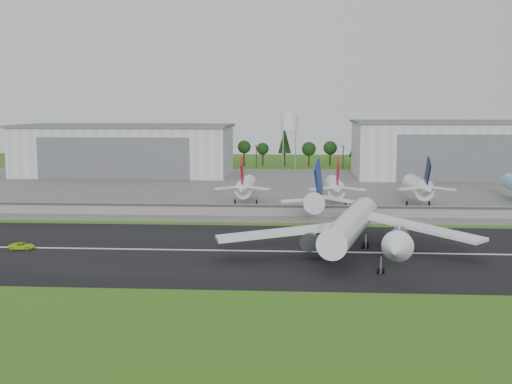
# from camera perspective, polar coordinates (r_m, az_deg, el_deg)

# --- Properties ---
(ground) EXTENTS (600.00, 600.00, 0.00)m
(ground) POSITION_cam_1_polar(r_m,az_deg,el_deg) (129.09, 4.02, -6.33)
(ground) COLOR #2A6518
(ground) RESTS_ON ground
(runway) EXTENTS (320.00, 60.00, 0.10)m
(runway) POSITION_cam_1_polar(r_m,az_deg,el_deg) (138.81, 4.01, -5.33)
(runway) COLOR black
(runway) RESTS_ON ground
(runway_centerline) EXTENTS (220.00, 1.00, 0.02)m
(runway_centerline) POSITION_cam_1_polar(r_m,az_deg,el_deg) (138.80, 4.01, -5.30)
(runway_centerline) COLOR white
(runway_centerline) RESTS_ON runway
(apron) EXTENTS (320.00, 150.00, 0.10)m
(apron) POSITION_cam_1_polar(r_m,az_deg,el_deg) (247.28, 3.91, 0.34)
(apron) COLOR slate
(apron) RESTS_ON ground
(blast_fence) EXTENTS (240.00, 0.61, 3.50)m
(blast_fence) POSITION_cam_1_polar(r_m,az_deg,el_deg) (182.66, 3.96, -1.65)
(blast_fence) COLOR gray
(blast_fence) RESTS_ON ground
(hangar_west) EXTENTS (97.00, 44.00, 23.20)m
(hangar_west) POSITION_cam_1_polar(r_m,az_deg,el_deg) (301.49, -11.51, 3.71)
(hangar_west) COLOR silver
(hangar_west) RESTS_ON ground
(hangar_east) EXTENTS (102.00, 47.00, 25.20)m
(hangar_east) POSITION_cam_1_polar(r_m,az_deg,el_deg) (300.55, 18.39, 3.65)
(hangar_east) COLOR silver
(hangar_east) RESTS_ON ground
(water_tower) EXTENTS (8.40, 8.40, 29.40)m
(water_tower) POSITION_cam_1_polar(r_m,az_deg,el_deg) (310.44, 3.00, 6.34)
(water_tower) COLOR #99999E
(water_tower) RESTS_ON ground
(utility_poles) EXTENTS (230.00, 3.00, 12.00)m
(utility_poles) POSITION_cam_1_polar(r_m,az_deg,el_deg) (326.81, 3.88, 2.08)
(utility_poles) COLOR black
(utility_poles) RESTS_ON ground
(treeline) EXTENTS (320.00, 16.00, 22.00)m
(treeline) POSITION_cam_1_polar(r_m,az_deg,el_deg) (341.75, 3.88, 2.32)
(treeline) COLOR black
(treeline) RESTS_ON ground
(main_airliner) EXTENTS (55.68, 58.67, 18.17)m
(main_airliner) POSITION_cam_1_polar(r_m,az_deg,el_deg) (137.88, 8.48, -3.42)
(main_airliner) COLOR white
(main_airliner) RESTS_ON runway
(ground_vehicle) EXTENTS (5.62, 2.92, 1.51)m
(ground_vehicle) POSITION_cam_1_polar(r_m,az_deg,el_deg) (149.54, -20.08, -4.52)
(ground_vehicle) COLOR #B8ED1B
(ground_vehicle) RESTS_ON runway
(parked_jet_red_a) EXTENTS (7.36, 31.29, 16.36)m
(parked_jet_red_a) POSITION_cam_1_polar(r_m,az_deg,el_deg) (204.08, -0.95, 0.48)
(parked_jet_red_a) COLOR white
(parked_jet_red_a) RESTS_ON ground
(parked_jet_red_b) EXTENTS (7.36, 31.29, 16.41)m
(parked_jet_red_b) POSITION_cam_1_polar(r_m,az_deg,el_deg) (203.74, 7.05, 0.43)
(parked_jet_red_b) COLOR white
(parked_jet_red_b) RESTS_ON ground
(parked_jet_navy) EXTENTS (7.36, 31.29, 16.67)m
(parked_jet_navy) POSITION_cam_1_polar(r_m,az_deg,el_deg) (206.94, 14.33, 0.43)
(parked_jet_navy) COLOR white
(parked_jet_navy) RESTS_ON ground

